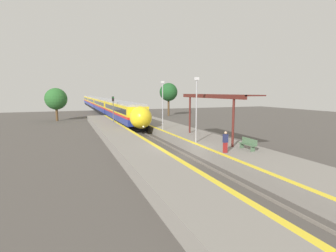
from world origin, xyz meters
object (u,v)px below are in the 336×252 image
platform_bench (248,144)px  railway_signal (113,109)px  lamppost_mid (163,102)px  lamppost_near (196,106)px  person_waiting (225,142)px  train (100,104)px

platform_bench → railway_signal: 23.93m
lamppost_mid → platform_bench: bearing=-79.5°
railway_signal → lamppost_mid: size_ratio=0.82×
platform_bench → lamppost_near: 5.57m
platform_bench → person_waiting: 2.29m
train → lamppost_near: (2.10, -53.50, 2.01)m
train → lamppost_mid: size_ratio=15.38×
platform_bench → person_waiting: size_ratio=1.11×
train → lamppost_mid: lamppost_mid is taller
lamppost_near → person_waiting: bearing=-88.2°
railway_signal → platform_bench: bearing=-74.0°
lamppost_mid → lamppost_near: bearing=-90.0°
train → railway_signal: railway_signal is taller
train → lamppost_mid: (2.10, -44.82, 2.01)m
lamppost_near → lamppost_mid: same height
train → railway_signal: size_ratio=18.67×
platform_bench → railway_signal: bearing=106.0°
platform_bench → lamppost_mid: lamppost_mid is taller
person_waiting → railway_signal: (-4.32, 23.20, 1.12)m
railway_signal → person_waiting: bearing=-79.5°
train → lamppost_near: 53.58m
platform_bench → lamppost_near: lamppost_near is taller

